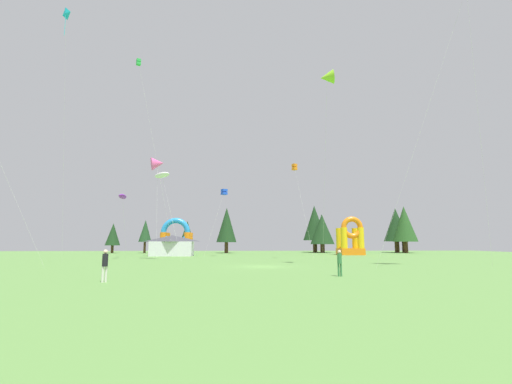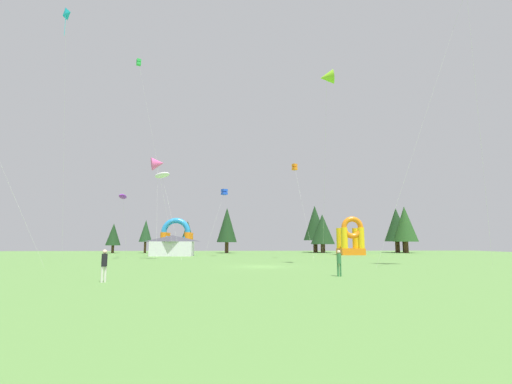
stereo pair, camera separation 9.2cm
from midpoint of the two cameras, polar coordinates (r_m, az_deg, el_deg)
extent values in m
plane|color=#5B8C42|center=(33.98, 0.85, -11.70)|extent=(120.00, 120.00, 0.00)
cylinder|color=silver|center=(37.89, 31.89, 8.55)|extent=(3.59, 4.77, 24.41)
cube|color=blue|center=(57.17, -4.98, -0.23)|extent=(1.10, 1.10, 0.40)
cube|color=blue|center=(57.24, -4.97, 0.24)|extent=(1.10, 1.10, 0.40)
cylinder|color=silver|center=(55.94, -6.54, -4.99)|extent=(2.88, 1.77, 10.09)
cylinder|color=silver|center=(35.20, 24.79, 9.36)|extent=(8.01, 3.41, 24.51)
ellipsoid|color=white|center=(48.54, -14.57, 2.59)|extent=(2.74, 2.40, 1.03)
cylinder|color=silver|center=(46.43, -13.17, -3.76)|extent=(3.19, 2.32, 10.88)
cone|color=#EA599E|center=(49.85, -15.22, 4.37)|extent=(2.26, 2.22, 1.95)
cylinder|color=silver|center=(47.62, -15.33, -2.74)|extent=(0.84, 2.53, 12.61)
cube|color=orange|center=(49.38, 6.17, 3.69)|extent=(0.78, 0.78, 0.38)
cube|color=orange|center=(49.47, 6.17, 4.20)|extent=(0.78, 0.78, 0.38)
cylinder|color=silver|center=(47.38, 7.63, -3.08)|extent=(1.86, 2.70, 12.36)
cone|color=#8CD826|center=(38.23, 11.19, 17.34)|extent=(1.56, 1.56, 1.52)
cylinder|color=silver|center=(39.26, 10.85, 2.48)|extent=(1.01, 8.03, 18.47)
cylinder|color=silver|center=(38.58, -34.64, 1.74)|extent=(5.82, 3.55, 15.55)
ellipsoid|color=purple|center=(52.09, -20.26, -0.68)|extent=(0.94, 2.31, 0.90)
cylinder|color=silver|center=(53.29, -19.97, -5.36)|extent=(0.03, 3.20, 8.36)
pyramid|color=#19B7CC|center=(44.46, -27.86, 23.59)|extent=(0.95, 0.76, 0.91)
cylinder|color=#19B7CC|center=(43.93, -27.88, 22.30)|extent=(0.04, 0.04, 2.29)
cylinder|color=silver|center=(42.87, -28.03, 6.77)|extent=(1.68, 6.57, 24.85)
cube|color=green|center=(56.22, -18.00, 18.71)|extent=(0.75, 0.75, 0.38)
cube|color=green|center=(56.43, -17.98, 19.12)|extent=(0.75, 0.75, 0.38)
cylinder|color=silver|center=(52.34, -15.37, 4.97)|extent=(5.42, 2.75, 27.31)
cylinder|color=#33723F|center=(24.97, 12.94, -11.92)|extent=(0.13, 0.13, 0.83)
cylinder|color=#33723F|center=(25.00, 13.31, -11.90)|extent=(0.13, 0.13, 0.83)
cylinder|color=#33723F|center=(24.94, 13.07, -10.20)|extent=(0.31, 0.31, 0.66)
sphere|color=beige|center=(24.92, 13.04, -9.18)|extent=(0.23, 0.23, 0.23)
cylinder|color=silver|center=(22.52, -22.61, -11.91)|extent=(0.18, 0.18, 0.89)
cylinder|color=silver|center=(22.46, -23.05, -11.90)|extent=(0.18, 0.18, 0.89)
cylinder|color=black|center=(22.44, -22.72, -9.89)|extent=(0.44, 0.44, 0.70)
sphere|color=beige|center=(22.42, -22.65, -8.69)|extent=(0.24, 0.24, 0.24)
cube|color=#268CD8|center=(70.60, -12.38, -9.09)|extent=(5.64, 4.47, 1.13)
cylinder|color=orange|center=(69.40, -14.35, -7.39)|extent=(1.25, 1.25, 2.90)
cylinder|color=orange|center=(68.66, -10.73, -7.49)|extent=(1.25, 1.25, 2.90)
cylinder|color=orange|center=(72.55, -13.85, -7.42)|extent=(1.25, 1.25, 2.90)
cylinder|color=orange|center=(71.85, -10.38, -7.51)|extent=(1.25, 1.25, 2.90)
torus|color=#268CD8|center=(69.02, -12.52, -6.24)|extent=(5.39, 1.00, 5.39)
cube|color=orange|center=(66.60, 14.75, -9.09)|extent=(4.08, 4.08, 1.15)
cylinder|color=yellow|center=(64.74, 13.82, -7.06)|extent=(1.14, 1.14, 3.60)
cylinder|color=yellow|center=(65.64, 16.30, -6.98)|extent=(1.14, 1.14, 3.60)
cylinder|color=yellow|center=(67.57, 13.11, -7.11)|extent=(1.14, 1.14, 3.60)
cylinder|color=yellow|center=(68.43, 15.49, -7.04)|extent=(1.14, 1.14, 3.60)
torus|color=orange|center=(65.22, 15.01, -5.44)|extent=(3.85, 0.91, 3.85)
cube|color=silver|center=(60.86, -13.05, -8.72)|extent=(6.65, 3.86, 2.34)
pyramid|color=#3F3F47|center=(60.85, -13.00, -7.15)|extent=(6.65, 3.86, 1.00)
cylinder|color=#4C331E|center=(80.54, -21.68, -8.40)|extent=(0.54, 0.54, 1.56)
cone|color=#193819|center=(80.55, -21.57, -6.23)|extent=(2.99, 2.99, 4.53)
cylinder|color=#4C331E|center=(78.32, -17.10, -8.37)|extent=(0.47, 0.47, 2.27)
cone|color=#1E4221|center=(78.34, -17.00, -5.89)|extent=(2.61, 2.61, 4.53)
cylinder|color=#4C331E|center=(80.43, -10.77, -8.41)|extent=(0.47, 0.47, 2.69)
cone|color=#193819|center=(80.47, -10.71, -5.98)|extent=(2.60, 2.60, 4.12)
cylinder|color=#4C331E|center=(75.27, -4.62, -8.75)|extent=(0.74, 0.74, 2.21)
cone|color=#193819|center=(75.34, -4.58, -5.19)|extent=(4.13, 4.13, 7.15)
cylinder|color=#4C331E|center=(80.90, 9.41, -8.46)|extent=(0.91, 0.91, 2.63)
cone|color=#193819|center=(81.01, 9.32, -4.83)|extent=(5.06, 5.06, 7.63)
cylinder|color=#4C331E|center=(78.42, 10.56, -8.76)|extent=(0.91, 0.91, 1.80)
cone|color=#193819|center=(78.46, 10.49, -5.79)|extent=(5.07, 5.07, 6.33)
cylinder|color=#4C331E|center=(83.88, 21.49, -8.09)|extent=(0.95, 0.95, 2.38)
cone|color=#193819|center=(83.96, 21.32, -4.84)|extent=(5.25, 5.25, 7.16)
cylinder|color=#4C331E|center=(81.88, 22.67, -8.06)|extent=(0.91, 0.91, 2.32)
cone|color=#234C1E|center=(81.96, 22.49, -4.67)|extent=(5.03, 5.03, 7.40)
cylinder|color=#4C331E|center=(85.77, 22.39, -7.95)|extent=(0.64, 0.64, 2.61)
cone|color=#193819|center=(85.84, 22.23, -4.98)|extent=(3.53, 3.53, 6.27)
camera|label=1|loc=(0.05, -89.94, -0.01)|focal=25.32mm
camera|label=2|loc=(0.05, 90.06, 0.01)|focal=25.32mm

